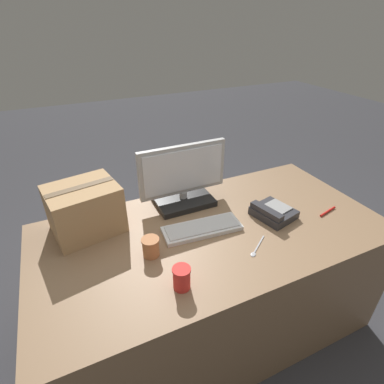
% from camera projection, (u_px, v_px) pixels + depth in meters
% --- Properties ---
extents(ground_plane, '(12.00, 12.00, 0.00)m').
position_uv_depth(ground_plane, '(209.00, 320.00, 1.93)').
color(ground_plane, '#38383D').
extents(office_desk, '(1.80, 0.90, 0.74)m').
position_uv_depth(office_desk, '(211.00, 280.00, 1.74)').
color(office_desk, '#8C6B4C').
rests_on(office_desk, ground_plane).
extents(monitor, '(0.51, 0.24, 0.36)m').
position_uv_depth(monitor, '(183.00, 181.00, 1.69)').
color(monitor, black).
rests_on(monitor, office_desk).
extents(keyboard, '(0.41, 0.18, 0.03)m').
position_uv_depth(keyboard, '(202.00, 228.00, 1.53)').
color(keyboard, silver).
rests_on(keyboard, office_desk).
extents(desk_phone, '(0.23, 0.24, 0.08)m').
position_uv_depth(desk_phone, '(273.00, 212.00, 1.63)').
color(desk_phone, '#2D2D33').
rests_on(desk_phone, office_desk).
extents(paper_cup_left, '(0.08, 0.08, 0.09)m').
position_uv_depth(paper_cup_left, '(151.00, 247.00, 1.36)').
color(paper_cup_left, '#BC7547').
rests_on(paper_cup_left, office_desk).
extents(paper_cup_right, '(0.08, 0.08, 0.10)m').
position_uv_depth(paper_cup_right, '(182.00, 278.00, 1.19)').
color(paper_cup_right, red).
rests_on(paper_cup_right, office_desk).
extents(spoon, '(0.15, 0.11, 0.00)m').
position_uv_depth(spoon, '(256.00, 249.00, 1.41)').
color(spoon, '#B2B2B7').
rests_on(spoon, office_desk).
extents(cardboard_box, '(0.37, 0.32, 0.25)m').
position_uv_depth(cardboard_box, '(85.00, 209.00, 1.48)').
color(cardboard_box, tan).
rests_on(cardboard_box, office_desk).
extents(pen_marker, '(0.14, 0.04, 0.01)m').
position_uv_depth(pen_marker, '(328.00, 211.00, 1.67)').
color(pen_marker, red).
rests_on(pen_marker, office_desk).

